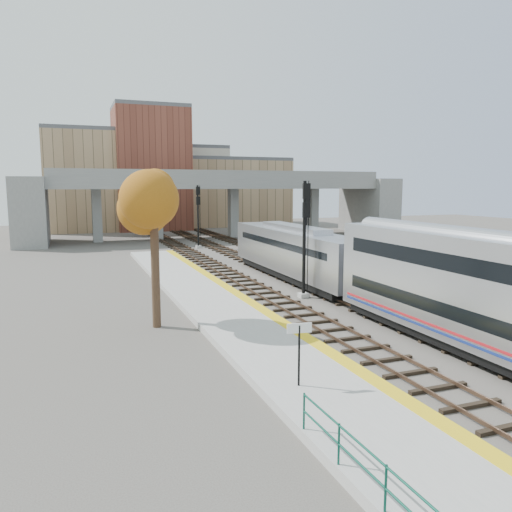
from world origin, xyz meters
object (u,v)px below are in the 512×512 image
object	(u,v)px
signal_mast_near	(305,239)
car_c	(352,239)
signal_mast_mid	(306,233)
locomotive	(294,251)
signal_mast_far	(198,217)
tree	(153,198)
car_b	(334,244)
car_a	(313,246)

from	to	relation	value
signal_mast_near	car_c	bearing A→B (deg)	53.01
signal_mast_mid	car_c	size ratio (longest dim) A/B	1.74
locomotive	signal_mast_near	bearing A→B (deg)	-109.01
signal_mast_far	tree	bearing A→B (deg)	-107.83
signal_mast_near	car_b	xyz separation A→B (m)	(15.01, 22.63, -3.37)
signal_mast_far	car_a	bearing A→B (deg)	-35.93
signal_mast_mid	car_b	xyz separation A→B (m)	(10.91, 14.58, -2.90)
locomotive	car_a	distance (m)	17.11
signal_mast_far	locomotive	bearing A→B (deg)	-84.67
locomotive	signal_mast_mid	bearing A→B (deg)	44.36
signal_mast_mid	tree	xyz separation A→B (m)	(-14.43, -11.56, 3.29)
signal_mast_mid	car_c	xyz separation A→B (m)	(15.78, 18.34, -2.85)
car_b	car_a	bearing A→B (deg)	179.69
signal_mast_far	car_b	distance (m)	16.47
signal_mast_near	signal_mast_mid	size ratio (longest dim) A/B	1.10
locomotive	car_b	bearing A→B (deg)	52.03
car_a	signal_mast_mid	bearing A→B (deg)	-119.82
signal_mast_mid	signal_mast_far	size ratio (longest dim) A/B	0.94
locomotive	tree	size ratio (longest dim) A/B	2.09
tree	car_c	distance (m)	42.96
signal_mast_mid	car_b	bearing A→B (deg)	53.20
signal_mast_far	signal_mast_near	bearing A→B (deg)	-90.00
locomotive	car_a	bearing A→B (deg)	57.82
car_b	tree	bearing A→B (deg)	-163.30
car_a	car_c	xyz separation A→B (m)	(8.71, 5.87, -0.06)
car_c	signal_mast_mid	bearing A→B (deg)	-109.23
tree	car_b	size ratio (longest dim) A/B	2.77
locomotive	signal_mast_near	distance (m)	6.66
tree	car_b	world-z (taller)	tree
signal_mast_mid	signal_mast_far	distance (m)	20.97
signal_mast_near	tree	size ratio (longest dim) A/B	0.85
signal_mast_far	car_b	bearing A→B (deg)	-21.74
car_a	car_b	world-z (taller)	car_a
car_a	car_b	size ratio (longest dim) A/B	1.15
tree	car_c	xyz separation A→B (m)	(30.22, 29.90, -6.15)
signal_mast_near	locomotive	bearing A→B (deg)	70.99
signal_mast_far	car_c	xyz separation A→B (m)	(19.88, -2.22, -3.17)
locomotive	signal_mast_near	xyz separation A→B (m)	(-2.10, -6.10, 1.68)
signal_mast_near	signal_mast_far	size ratio (longest dim) A/B	1.03
car_c	tree	bearing A→B (deg)	-113.81
signal_mast_near	car_a	size ratio (longest dim) A/B	2.05
car_a	car_c	size ratio (longest dim) A/B	0.94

